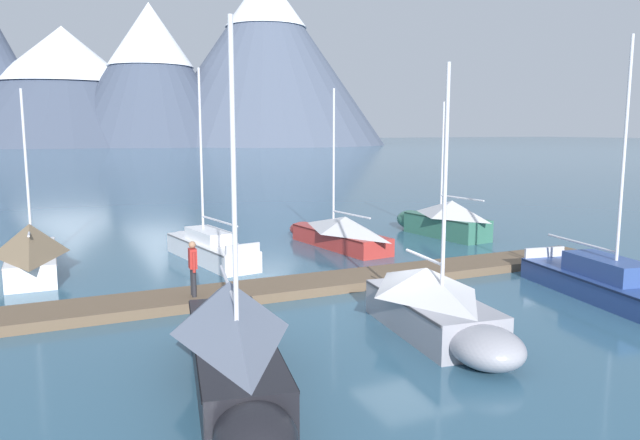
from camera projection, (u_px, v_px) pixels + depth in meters
The scene contains 13 objects.
ground_plane at pixel (407, 317), 17.30m from camera, with size 700.00×700.00×0.00m, color #335B75.
mountain_shoulder_ridge at pixel (64, 83), 210.27m from camera, with size 92.66×92.66×40.57m.
mountain_east_summit at pixel (151, 72), 202.69m from camera, with size 60.63×60.63×46.98m.
mountain_rear_spur at pixel (266, 57), 216.60m from camera, with size 85.20×85.20×60.79m.
dock at pixel (344, 281), 20.88m from camera, with size 22.32×2.41×0.30m.
sailboat_nearest_berth at pixel (31, 249), 22.58m from camera, with size 1.89×7.12×6.82m.
sailboat_second_berth at pixel (234, 342), 12.47m from camera, with size 2.84×7.46×7.36m.
sailboat_mid_dock_port at pixel (207, 247), 24.97m from camera, with size 2.50×6.97×7.76m.
sailboat_mid_dock_starboard at pixel (438, 307), 15.62m from camera, with size 2.50×5.92×6.92m.
sailboat_far_berth at pixel (338, 232), 27.66m from camera, with size 2.49×7.12×7.14m.
sailboat_outer_slip at pixel (612, 285), 18.86m from camera, with size 2.77×7.39×8.08m.
sailboat_end_of_dock at pixel (442, 219), 30.50m from camera, with size 2.30×6.11×6.67m.
person_on_dock at pixel (193, 265), 18.30m from camera, with size 0.25×0.59×1.69m.
Camera 1 is at (-9.16, -14.19, 5.30)m, focal length 34.05 mm.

